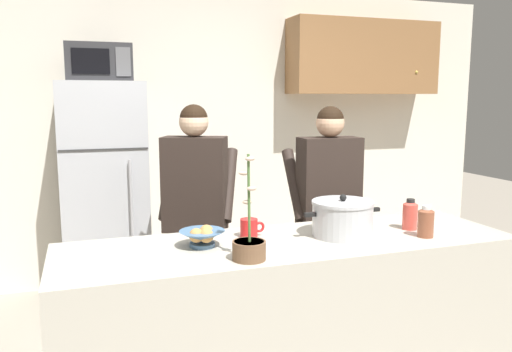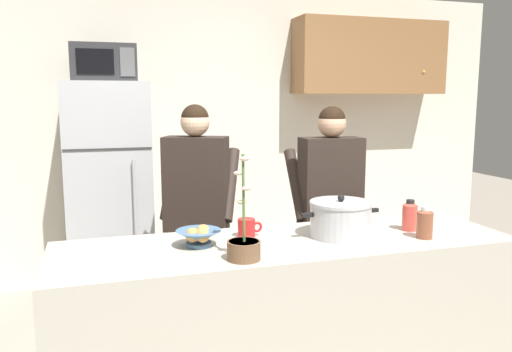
{
  "view_description": "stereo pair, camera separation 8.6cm",
  "coord_description": "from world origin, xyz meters",
  "px_view_note": "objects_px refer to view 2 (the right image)",
  "views": [
    {
      "loc": [
        -0.97,
        -2.3,
        1.64
      ],
      "look_at": [
        0.0,
        0.55,
        1.17
      ],
      "focal_mm": 35.84,
      "sensor_mm": 36.0,
      "label": 1
    },
    {
      "loc": [
        -0.89,
        -2.33,
        1.64
      ],
      "look_at": [
        0.0,
        0.55,
        1.17
      ],
      "focal_mm": 35.84,
      "sensor_mm": 36.0,
      "label": 2
    }
  ],
  "objects_px": {
    "refrigerator": "(109,193)",
    "potted_orchid": "(244,245)",
    "person_near_pot": "(197,198)",
    "coffee_mug": "(247,228)",
    "cooking_pot": "(341,219)",
    "bread_bowl": "(199,236)",
    "bottle_near_edge": "(409,215)",
    "microwave": "(103,63)",
    "person_by_sink": "(330,197)",
    "bottle_mid_counter": "(425,223)"
  },
  "relations": [
    {
      "from": "coffee_mug",
      "to": "bottle_near_edge",
      "type": "relative_size",
      "value": 0.77
    },
    {
      "from": "potted_orchid",
      "to": "coffee_mug",
      "type": "bearing_deg",
      "value": 71.53
    },
    {
      "from": "coffee_mug",
      "to": "potted_orchid",
      "type": "relative_size",
      "value": 0.28
    },
    {
      "from": "person_near_pot",
      "to": "coffee_mug",
      "type": "height_order",
      "value": "person_near_pot"
    },
    {
      "from": "bottle_mid_counter",
      "to": "coffee_mug",
      "type": "bearing_deg",
      "value": 161.02
    },
    {
      "from": "refrigerator",
      "to": "microwave",
      "type": "distance_m",
      "value": 1.02
    },
    {
      "from": "cooking_pot",
      "to": "bottle_mid_counter",
      "type": "distance_m",
      "value": 0.43
    },
    {
      "from": "person_by_sink",
      "to": "bottle_near_edge",
      "type": "height_order",
      "value": "person_by_sink"
    },
    {
      "from": "microwave",
      "to": "cooking_pot",
      "type": "distance_m",
      "value": 2.32
    },
    {
      "from": "bottle_near_edge",
      "to": "bottle_mid_counter",
      "type": "xyz_separation_m",
      "value": [
        -0.02,
        -0.16,
        -0.0
      ]
    },
    {
      "from": "microwave",
      "to": "bottle_near_edge",
      "type": "distance_m",
      "value": 2.54
    },
    {
      "from": "bottle_near_edge",
      "to": "person_by_sink",
      "type": "bearing_deg",
      "value": 101.04
    },
    {
      "from": "refrigerator",
      "to": "potted_orchid",
      "type": "xyz_separation_m",
      "value": [
        0.53,
        -2.07,
        0.11
      ]
    },
    {
      "from": "person_by_sink",
      "to": "bottle_mid_counter",
      "type": "height_order",
      "value": "person_by_sink"
    },
    {
      "from": "potted_orchid",
      "to": "refrigerator",
      "type": "bearing_deg",
      "value": 104.37
    },
    {
      "from": "cooking_pot",
      "to": "bottle_near_edge",
      "type": "relative_size",
      "value": 2.55
    },
    {
      "from": "coffee_mug",
      "to": "bread_bowl",
      "type": "relative_size",
      "value": 0.59
    },
    {
      "from": "person_near_pot",
      "to": "person_by_sink",
      "type": "bearing_deg",
      "value": -13.11
    },
    {
      "from": "bottle_mid_counter",
      "to": "cooking_pot",
      "type": "bearing_deg",
      "value": 158.79
    },
    {
      "from": "refrigerator",
      "to": "microwave",
      "type": "height_order",
      "value": "microwave"
    },
    {
      "from": "refrigerator",
      "to": "person_near_pot",
      "type": "bearing_deg",
      "value": -60.46
    },
    {
      "from": "person_near_pot",
      "to": "bottle_near_edge",
      "type": "relative_size",
      "value": 9.38
    },
    {
      "from": "cooking_pot",
      "to": "potted_orchid",
      "type": "bearing_deg",
      "value": -159.63
    },
    {
      "from": "refrigerator",
      "to": "potted_orchid",
      "type": "distance_m",
      "value": 2.14
    },
    {
      "from": "microwave",
      "to": "bottle_mid_counter",
      "type": "relative_size",
      "value": 2.9
    },
    {
      "from": "cooking_pot",
      "to": "bottle_near_edge",
      "type": "xyz_separation_m",
      "value": [
        0.41,
        0.01,
        -0.01
      ]
    },
    {
      "from": "bottle_mid_counter",
      "to": "refrigerator",
      "type": "bearing_deg",
      "value": 126.97
    },
    {
      "from": "bread_bowl",
      "to": "bottle_near_edge",
      "type": "xyz_separation_m",
      "value": [
        1.15,
        -0.04,
        0.03
      ]
    },
    {
      "from": "refrigerator",
      "to": "cooking_pot",
      "type": "height_order",
      "value": "refrigerator"
    },
    {
      "from": "bottle_near_edge",
      "to": "potted_orchid",
      "type": "distance_m",
      "value": 1.02
    },
    {
      "from": "refrigerator",
      "to": "bottle_near_edge",
      "type": "distance_m",
      "value": 2.4
    },
    {
      "from": "bread_bowl",
      "to": "potted_orchid",
      "type": "distance_m",
      "value": 0.3
    },
    {
      "from": "person_near_pot",
      "to": "refrigerator",
      "type": "bearing_deg",
      "value": 119.54
    },
    {
      "from": "microwave",
      "to": "person_by_sink",
      "type": "bearing_deg",
      "value": -38.82
    },
    {
      "from": "person_near_pot",
      "to": "bottle_mid_counter",
      "type": "bearing_deg",
      "value": -47.5
    },
    {
      "from": "microwave",
      "to": "coffee_mug",
      "type": "bearing_deg",
      "value": -68.95
    },
    {
      "from": "coffee_mug",
      "to": "microwave",
      "type": "bearing_deg",
      "value": 111.05
    },
    {
      "from": "coffee_mug",
      "to": "potted_orchid",
      "type": "bearing_deg",
      "value": -108.47
    },
    {
      "from": "cooking_pot",
      "to": "bread_bowl",
      "type": "xyz_separation_m",
      "value": [
        -0.73,
        0.04,
        -0.04
      ]
    },
    {
      "from": "cooking_pot",
      "to": "bottle_near_edge",
      "type": "bearing_deg",
      "value": 0.9
    },
    {
      "from": "person_by_sink",
      "to": "bottle_near_edge",
      "type": "xyz_separation_m",
      "value": [
        0.14,
        -0.71,
        0.03
      ]
    },
    {
      "from": "refrigerator",
      "to": "bottle_mid_counter",
      "type": "distance_m",
      "value": 2.52
    },
    {
      "from": "bread_bowl",
      "to": "cooking_pot",
      "type": "bearing_deg",
      "value": -3.32
    },
    {
      "from": "person_near_pot",
      "to": "person_by_sink",
      "type": "height_order",
      "value": "person_near_pot"
    },
    {
      "from": "cooking_pot",
      "to": "person_near_pot",
      "type": "bearing_deg",
      "value": 122.45
    },
    {
      "from": "cooking_pot",
      "to": "coffee_mug",
      "type": "height_order",
      "value": "cooking_pot"
    },
    {
      "from": "microwave",
      "to": "person_near_pot",
      "type": "xyz_separation_m",
      "value": [
        0.53,
        -0.92,
        -0.91
      ]
    },
    {
      "from": "person_by_sink",
      "to": "cooking_pot",
      "type": "bearing_deg",
      "value": -111.14
    },
    {
      "from": "refrigerator",
      "to": "microwave",
      "type": "relative_size",
      "value": 3.65
    },
    {
      "from": "person_near_pot",
      "to": "cooking_pot",
      "type": "height_order",
      "value": "person_near_pot"
    }
  ]
}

